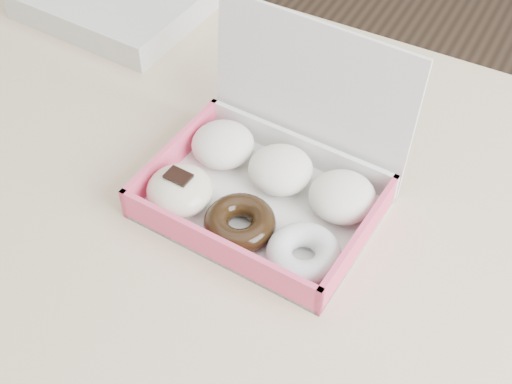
% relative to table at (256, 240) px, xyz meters
% --- Properties ---
extents(table, '(1.20, 0.80, 0.75)m').
position_rel_table_xyz_m(table, '(0.00, 0.00, 0.00)').
color(table, '#D3BA8B').
rests_on(table, ground).
extents(donut_box, '(0.28, 0.25, 0.20)m').
position_rel_table_xyz_m(donut_box, '(0.01, 0.01, 0.11)').
color(donut_box, white).
rests_on(donut_box, table).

